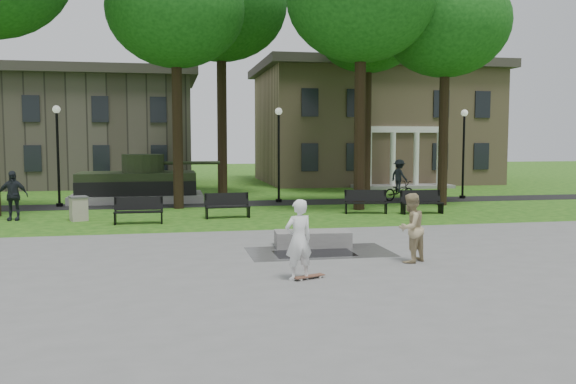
{
  "coord_description": "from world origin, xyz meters",
  "views": [
    {
      "loc": [
        -4.92,
        -17.74,
        3.19
      ],
      "look_at": [
        -0.99,
        2.29,
        1.4
      ],
      "focal_mm": 38.0,
      "sensor_mm": 36.0,
      "label": 1
    }
  ],
  "objects_px": {
    "friend_watching": "(410,228)",
    "park_bench_0": "(139,210)",
    "skateboarder": "(299,240)",
    "concrete_block": "(312,239)",
    "trash_bin": "(79,208)",
    "cyclist": "(399,184)"
  },
  "relations": [
    {
      "from": "friend_watching",
      "to": "park_bench_0",
      "type": "relative_size",
      "value": 0.99
    },
    {
      "from": "skateboarder",
      "to": "friend_watching",
      "type": "bearing_deg",
      "value": -173.27
    },
    {
      "from": "concrete_block",
      "to": "friend_watching",
      "type": "relative_size",
      "value": 1.23
    },
    {
      "from": "park_bench_0",
      "to": "trash_bin",
      "type": "bearing_deg",
      "value": 151.3
    },
    {
      "from": "concrete_block",
      "to": "cyclist",
      "type": "relative_size",
      "value": 1.03
    },
    {
      "from": "skateboarder",
      "to": "cyclist",
      "type": "bearing_deg",
      "value": -134.31
    },
    {
      "from": "skateboarder",
      "to": "friend_watching",
      "type": "distance_m",
      "value": 3.5
    },
    {
      "from": "cyclist",
      "to": "trash_bin",
      "type": "relative_size",
      "value": 2.21
    },
    {
      "from": "friend_watching",
      "to": "trash_bin",
      "type": "xyz_separation_m",
      "value": [
        -9.53,
        10.16,
        -0.43
      ]
    },
    {
      "from": "skateboarder",
      "to": "park_bench_0",
      "type": "bearing_deg",
      "value": -84.8
    },
    {
      "from": "concrete_block",
      "to": "park_bench_0",
      "type": "xyz_separation_m",
      "value": [
        -5.28,
        6.07,
        0.28
      ]
    },
    {
      "from": "concrete_block",
      "to": "skateboarder",
      "type": "distance_m",
      "value": 4.39
    },
    {
      "from": "concrete_block",
      "to": "park_bench_0",
      "type": "bearing_deg",
      "value": 130.99
    },
    {
      "from": "friend_watching",
      "to": "cyclist",
      "type": "xyz_separation_m",
      "value": [
        5.62,
        15.09,
        -0.04
      ]
    },
    {
      "from": "cyclist",
      "to": "park_bench_0",
      "type": "relative_size",
      "value": 1.18
    },
    {
      "from": "concrete_block",
      "to": "cyclist",
      "type": "height_order",
      "value": "cyclist"
    },
    {
      "from": "concrete_block",
      "to": "friend_watching",
      "type": "height_order",
      "value": "friend_watching"
    },
    {
      "from": "park_bench_0",
      "to": "trash_bin",
      "type": "xyz_separation_m",
      "value": [
        -2.34,
        1.3,
        -0.04
      ]
    },
    {
      "from": "concrete_block",
      "to": "skateboarder",
      "type": "bearing_deg",
      "value": -107.56
    },
    {
      "from": "cyclist",
      "to": "park_bench_0",
      "type": "xyz_separation_m",
      "value": [
        -12.81,
        -6.23,
        -0.35
      ]
    },
    {
      "from": "concrete_block",
      "to": "trash_bin",
      "type": "height_order",
      "value": "trash_bin"
    },
    {
      "from": "park_bench_0",
      "to": "cyclist",
      "type": "bearing_deg",
      "value": 26.38
    }
  ]
}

